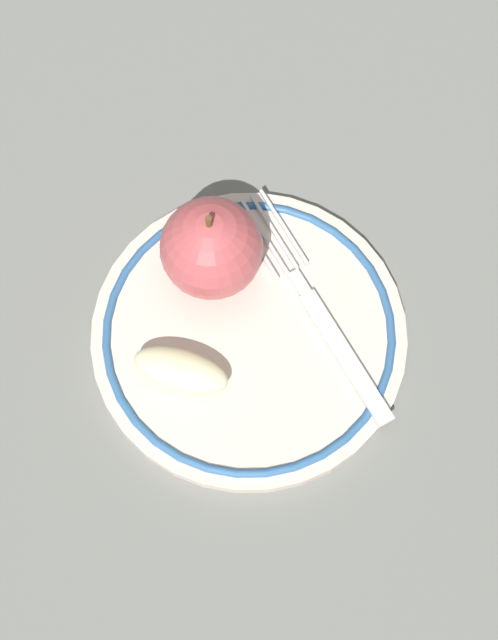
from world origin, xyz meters
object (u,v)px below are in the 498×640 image
apple_red_whole (211,248)px  plate (249,334)px  apple_slice_front (181,370)px  fork (317,311)px

apple_red_whole → plate: bearing=-146.4°
apple_slice_front → fork: size_ratio=0.38×
plate → apple_slice_front: apple_slice_front is taller
plate → fork: (0.02, -0.05, 0.01)m
apple_red_whole → fork: 0.09m
plate → apple_red_whole: apple_red_whole is taller
apple_slice_front → fork: bearing=-137.1°
apple_slice_front → plate: bearing=-128.1°
apple_red_whole → fork: (-0.03, -0.07, -0.03)m
apple_red_whole → apple_slice_front: size_ratio=1.21×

